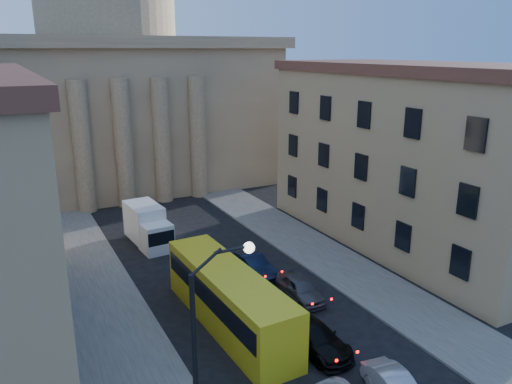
# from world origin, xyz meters

# --- Properties ---
(sidewalk_left) EXTENTS (5.00, 60.00, 0.15)m
(sidewalk_left) POSITION_xyz_m (-8.50, 18.00, 0.07)
(sidewalk_left) COLOR #514E4A
(sidewalk_left) RESTS_ON ground
(sidewalk_right) EXTENTS (5.00, 60.00, 0.15)m
(sidewalk_right) POSITION_xyz_m (8.50, 18.00, 0.07)
(sidewalk_right) COLOR #514E4A
(sidewalk_right) RESTS_ON ground
(church) EXTENTS (68.02, 28.76, 36.60)m
(church) POSITION_xyz_m (0.00, 55.47, 11.88)
(church) COLOR #7B644C
(church) RESTS_ON ground
(building_right) EXTENTS (11.60, 26.60, 14.70)m
(building_right) POSITION_xyz_m (17.00, 22.00, 7.42)
(building_right) COLOR tan
(building_right) RESTS_ON ground
(street_lamp) EXTENTS (2.62, 0.44, 8.83)m
(street_lamp) POSITION_xyz_m (-6.97, 8.00, 5.29)
(street_lamp) COLOR black
(street_lamp) RESTS_ON ground
(car_right_mid) EXTENTS (2.48, 5.29, 1.49)m
(car_right_mid) POSITION_xyz_m (0.80, 12.16, 0.75)
(car_right_mid) COLOR black
(car_right_mid) RESTS_ON ground
(car_right_far) EXTENTS (1.90, 4.41, 1.48)m
(car_right_far) POSITION_xyz_m (3.18, 17.36, 0.74)
(car_right_far) COLOR #46454A
(car_right_far) RESTS_ON ground
(car_right_distant) EXTENTS (2.06, 4.71, 1.51)m
(car_right_distant) POSITION_xyz_m (2.08, 22.04, 0.75)
(car_right_distant) COLOR black
(car_right_distant) RESTS_ON ground
(city_bus) EXTENTS (3.25, 12.31, 3.44)m
(city_bus) POSITION_xyz_m (-2.29, 16.53, 1.85)
(city_bus) COLOR gold
(city_bus) RESTS_ON ground
(box_truck) EXTENTS (2.78, 6.07, 3.24)m
(box_truck) POSITION_xyz_m (-2.99, 31.30, 1.54)
(box_truck) COLOR white
(box_truck) RESTS_ON ground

